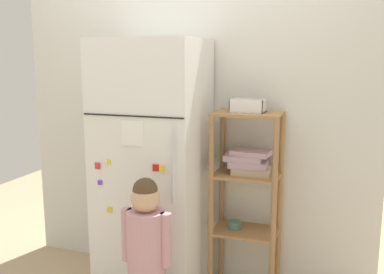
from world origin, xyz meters
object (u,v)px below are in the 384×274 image
at_px(refrigerator, 153,169).
at_px(fruit_bin, 249,107).
at_px(pantry_shelf_unit, 247,182).
at_px(child_standing, 146,241).

height_order(refrigerator, fruit_bin, refrigerator).
bearing_deg(pantry_shelf_unit, child_standing, -124.72).
xyz_separation_m(refrigerator, fruit_bin, (0.61, 0.15, 0.42)).
bearing_deg(fruit_bin, child_standing, -124.31).
relative_size(refrigerator, pantry_shelf_unit, 1.37).
distance_m(refrigerator, fruit_bin, 0.75).
distance_m(refrigerator, pantry_shelf_unit, 0.62).
height_order(pantry_shelf_unit, fruit_bin, fruit_bin).
bearing_deg(fruit_bin, refrigerator, -166.21).
xyz_separation_m(pantry_shelf_unit, fruit_bin, (0.00, 0.01, 0.49)).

